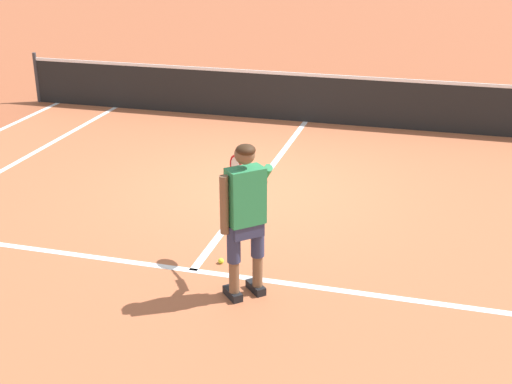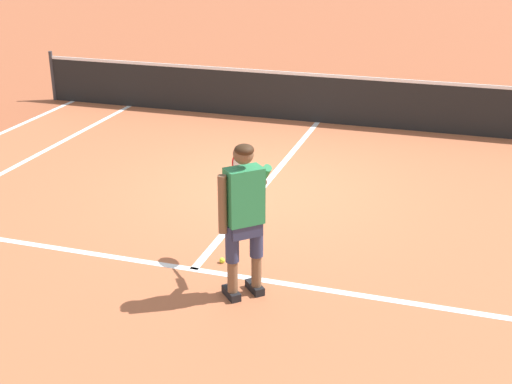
% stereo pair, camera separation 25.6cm
% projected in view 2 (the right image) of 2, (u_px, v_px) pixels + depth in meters
% --- Properties ---
extents(ground_plane, '(80.00, 80.00, 0.00)m').
position_uv_depth(ground_plane, '(263.00, 187.00, 10.43)').
color(ground_plane, '#9E5133').
extents(court_inner_surface, '(10.98, 9.99, 0.00)m').
position_uv_depth(court_inner_surface, '(239.00, 216.00, 9.41)').
color(court_inner_surface, '#B2603D').
rests_on(court_inner_surface, ground).
extents(line_service, '(8.23, 0.10, 0.01)m').
position_uv_depth(line_service, '(194.00, 269.00, 7.99)').
color(line_service, white).
rests_on(line_service, ground).
extents(line_centre_service, '(0.10, 6.40, 0.01)m').
position_uv_depth(line_centre_service, '(272.00, 177.00, 10.82)').
color(line_centre_service, white).
rests_on(line_centre_service, ground).
extents(tennis_net, '(11.96, 0.08, 1.07)m').
position_uv_depth(tennis_net, '(318.00, 98.00, 13.47)').
color(tennis_net, '#333338').
rests_on(tennis_net, ground).
extents(tennis_player, '(0.72, 1.17, 1.71)m').
position_uv_depth(tennis_player, '(244.00, 210.00, 7.11)').
color(tennis_player, black).
rests_on(tennis_player, ground).
extents(tennis_ball_near_feet, '(0.07, 0.07, 0.07)m').
position_uv_depth(tennis_ball_near_feet, '(222.00, 260.00, 8.14)').
color(tennis_ball_near_feet, '#CCE02D').
rests_on(tennis_ball_near_feet, ground).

